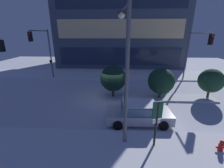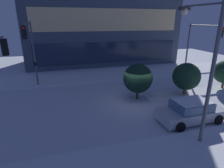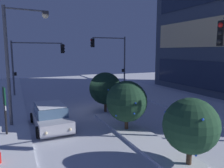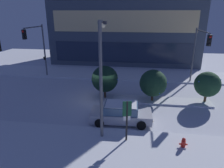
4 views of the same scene
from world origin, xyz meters
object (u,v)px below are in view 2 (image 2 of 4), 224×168
Objects in this scene: traffic_light_corner_far_left at (31,45)px; decorated_tree_median at (186,76)px; decorated_tree_right_of_median at (138,78)px; street_lamp_arched at (202,55)px; traffic_light_corner_far_right at (200,41)px; car_near at (191,111)px.

decorated_tree_median is at bearing 69.65° from traffic_light_corner_far_left.
street_lamp_arched is at bearing -81.98° from decorated_tree_right_of_median.
street_lamp_arched is (-8.47, -10.19, 0.45)m from traffic_light_corner_far_right.
traffic_light_corner_far_right is 0.84× the size of street_lamp_arched.
decorated_tree_median is (2.51, 4.08, 1.11)m from car_near.
traffic_light_corner_far_right is at bearing 88.92° from traffic_light_corner_far_left.
traffic_light_corner_far_left is at bearing -91.08° from traffic_light_corner_far_right.
decorated_tree_median is (3.65, 5.62, -3.05)m from street_lamp_arched.
car_near is 11.93m from traffic_light_corner_far_right.
car_near is 1.54× the size of decorated_tree_median.
traffic_light_corner_far_right reaches higher than car_near.
car_near is 5.09m from decorated_tree_right_of_median.
decorated_tree_right_of_median reaches higher than car_near.
traffic_light_corner_far_left is at bearing 138.13° from car_near.
street_lamp_arched reaches higher than decorated_tree_right_of_median.
traffic_light_corner_far_left is at bearing 35.23° from street_lamp_arched.
street_lamp_arched is at bearing 42.36° from traffic_light_corner_far_left.
street_lamp_arched is 2.44× the size of decorated_tree_median.
traffic_light_corner_far_left reaches higher than decorated_tree_median.
decorated_tree_right_of_median is (-4.50, 0.46, 0.06)m from decorated_tree_median.
traffic_light_corner_far_left is 14.38m from decorated_tree_median.
street_lamp_arched is at bearing -39.74° from traffic_light_corner_far_right.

